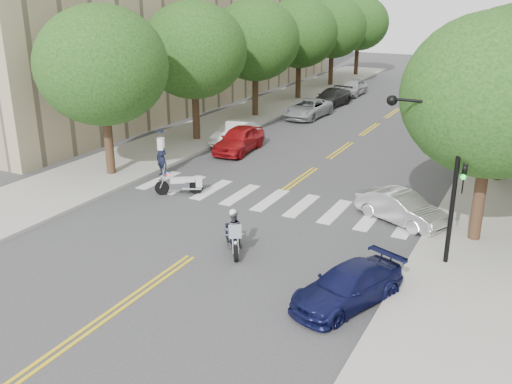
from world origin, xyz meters
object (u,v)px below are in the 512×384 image
Objects in this scene: convertible at (401,208)px; sedan_blue at (348,286)px; motorcycle_police at (233,232)px; motorcycle_parked at (183,184)px; officer_standing at (162,158)px.

convertible reaches higher than sedan_blue.
motorcycle_police reaches higher than motorcycle_parked.
motorcycle_police is 6.66m from motorcycle_parked.
motorcycle_parked is 0.49× the size of sedan_blue.
motorcycle_police reaches higher than sedan_blue.
sedan_blue is at bearing -154.08° from convertible.
officer_standing is at bearing -74.53° from motorcycle_police.
officer_standing is 12.37m from convertible.
convertible is at bearing 11.91° from officer_standing.
motorcycle_parked is 3.16m from officer_standing.
officer_standing reaches higher than motorcycle_parked.
officer_standing is at bearing 21.03° from motorcycle_parked.
officer_standing is 0.49× the size of convertible.
motorcycle_police is 9.78m from officer_standing.
sedan_blue is at bearing -17.05° from officer_standing.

